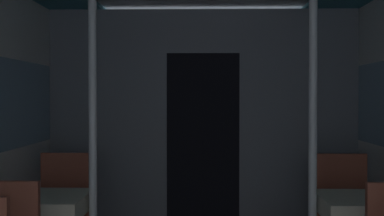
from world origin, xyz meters
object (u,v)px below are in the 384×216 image
dining_table_left_1 (41,213)px  dining_table_right_1 (366,215)px  support_pole_right_1 (313,146)px  support_pole_left_1 (93,145)px

dining_table_left_1 → dining_table_right_1: same height
dining_table_right_1 → support_pole_right_1: bearing=180.0°
support_pole_left_1 → dining_table_right_1: (1.71, 0.00, -0.43)m
dining_table_left_1 → support_pole_left_1: bearing=0.0°
support_pole_right_1 → dining_table_left_1: bearing=180.0°
support_pole_left_1 → dining_table_left_1: bearing=180.0°
support_pole_left_1 → support_pole_right_1: bearing=0.0°
support_pole_left_1 → dining_table_right_1: support_pole_left_1 is taller
dining_table_left_1 → support_pole_left_1: support_pole_left_1 is taller
dining_table_right_1 → support_pole_right_1: (-0.33, 0.00, 0.43)m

